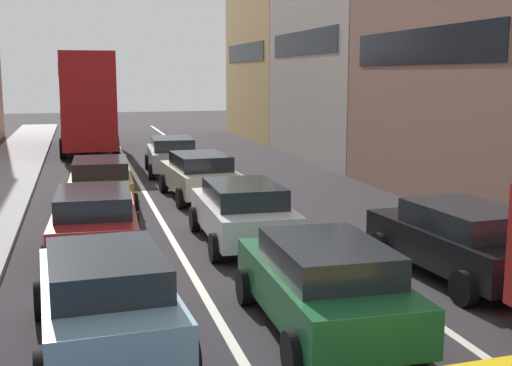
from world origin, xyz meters
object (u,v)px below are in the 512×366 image
at_px(sedan_left_lane_fourth, 101,181).
at_px(bus_mid_queue_primary, 86,97).
at_px(hatchback_centre_lane_third, 242,211).
at_px(sedan_left_lane_third, 95,220).
at_px(wagon_left_lane_second, 106,296).
at_px(sedan_right_lane_behind_truck, 460,239).
at_px(sedan_centre_lane_second, 324,283).
at_px(sedan_centre_lane_fifth, 172,154).
at_px(coupe_centre_lane_fourth, 200,175).

distance_m(sedan_left_lane_fourth, bus_mid_queue_primary, 15.77).
height_order(hatchback_centre_lane_third, sedan_left_lane_third, same).
distance_m(wagon_left_lane_second, sedan_right_lane_behind_truck, 7.13).
xyz_separation_m(sedan_left_lane_fourth, bus_mid_queue_primary, (-0.15, 15.64, 2.03)).
height_order(hatchback_centre_lane_third, bus_mid_queue_primary, bus_mid_queue_primary).
height_order(sedan_centre_lane_second, wagon_left_lane_second, same).
relative_size(sedan_left_lane_third, sedan_centre_lane_fifth, 1.00).
relative_size(hatchback_centre_lane_third, sedan_centre_lane_fifth, 0.99).
xyz_separation_m(sedan_left_lane_third, bus_mid_queue_primary, (0.17, 21.16, 2.03)).
bearing_deg(sedan_centre_lane_fifth, sedan_left_lane_third, 167.00).
distance_m(sedan_left_lane_third, sedan_centre_lane_fifth, 12.25).
xyz_separation_m(sedan_left_lane_third, sedan_right_lane_behind_truck, (6.95, -3.63, 0.00)).
bearing_deg(sedan_left_lane_third, bus_mid_queue_primary, 1.99).
bearing_deg(sedan_right_lane_behind_truck, bus_mid_queue_primary, 11.43).
distance_m(hatchback_centre_lane_third, coupe_centre_lane_fourth, 5.98).
height_order(hatchback_centre_lane_third, sedan_right_lane_behind_truck, same).
bearing_deg(coupe_centre_lane_fourth, wagon_left_lane_second, 159.99).
xyz_separation_m(sedan_centre_lane_second, sedan_right_lane_behind_truck, (3.60, 1.90, 0.00)).
relative_size(sedan_centre_lane_second, sedan_right_lane_behind_truck, 0.98).
bearing_deg(wagon_left_lane_second, sedan_centre_lane_second, -97.52).
xyz_separation_m(sedan_centre_lane_fifth, sedan_right_lane_behind_truck, (3.59, -15.41, 0.00)).
distance_m(sedan_left_lane_third, bus_mid_queue_primary, 21.26).
relative_size(sedan_left_lane_fourth, sedan_centre_lane_fifth, 0.99).
distance_m(hatchback_centre_lane_third, sedan_left_lane_fourth, 6.24).
bearing_deg(wagon_left_lane_second, sedan_right_lane_behind_truck, -79.85).
relative_size(wagon_left_lane_second, bus_mid_queue_primary, 0.42).
distance_m(wagon_left_lane_second, bus_mid_queue_primary, 26.53).
bearing_deg(sedan_right_lane_behind_truck, sedan_centre_lane_second, 113.98).
relative_size(wagon_left_lane_second, sedan_centre_lane_fifth, 1.00).
bearing_deg(sedan_left_lane_third, coupe_centre_lane_fourth, -27.23).
relative_size(wagon_left_lane_second, sedan_left_lane_third, 1.01).
bearing_deg(wagon_left_lane_second, sedan_centre_lane_fifth, -14.39).
height_order(sedan_left_lane_third, sedan_left_lane_fourth, same).
relative_size(sedan_right_lane_behind_truck, bus_mid_queue_primary, 0.42).
bearing_deg(sedan_centre_lane_fifth, bus_mid_queue_primary, 21.70).
bearing_deg(sedan_right_lane_behind_truck, wagon_left_lane_second, 99.59).
bearing_deg(hatchback_centre_lane_third, coupe_centre_lane_fourth, 0.69).
bearing_deg(sedan_centre_lane_second, sedan_centre_lane_fifth, 1.13).
distance_m(hatchback_centre_lane_third, sedan_centre_lane_fifth, 11.67).
bearing_deg(sedan_right_lane_behind_truck, hatchback_centre_lane_third, 39.46).
height_order(sedan_centre_lane_second, sedan_left_lane_fourth, same).
xyz_separation_m(sedan_centre_lane_second, coupe_centre_lane_fourth, (0.12, 11.62, 0.00)).
xyz_separation_m(coupe_centre_lane_fourth, sedan_centre_lane_fifth, (-0.10, 5.70, 0.00)).
relative_size(sedan_left_lane_third, sedan_right_lane_behind_truck, 0.99).
xyz_separation_m(sedan_left_lane_third, coupe_centre_lane_fourth, (3.47, 6.08, 0.00)).
bearing_deg(sedan_left_lane_third, hatchback_centre_lane_third, -85.76).
bearing_deg(sedan_left_lane_fourth, sedan_left_lane_third, 178.73).
distance_m(sedan_left_lane_third, sedan_right_lane_behind_truck, 7.84).
height_order(wagon_left_lane_second, sedan_centre_lane_fifth, same).
distance_m(sedan_left_lane_third, sedan_left_lane_fourth, 5.53).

